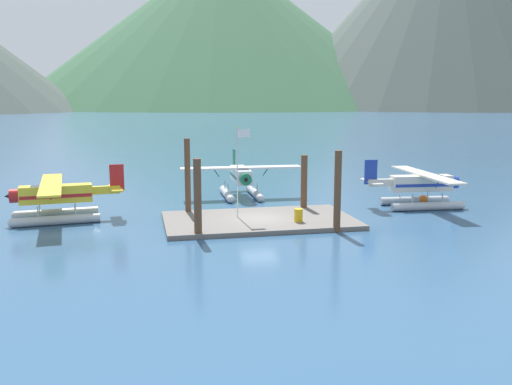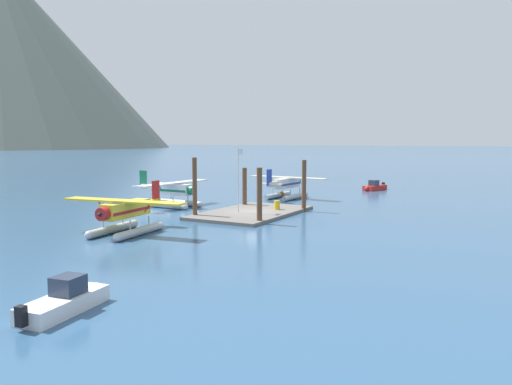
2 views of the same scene
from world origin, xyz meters
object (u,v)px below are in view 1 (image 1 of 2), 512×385
object	(u,v)px
flagpole	(239,162)
seaplane_white_bow_centre	(241,179)
fuel_drum	(298,215)
seaplane_cream_stbd_fwd	(421,188)
mooring_buoy	(423,200)
seaplane_yellow_port_fwd	(56,199)

from	to	relation	value
flagpole	seaplane_white_bow_centre	world-z (taller)	flagpole
fuel_drum	seaplane_cream_stbd_fwd	bearing A→B (deg)	20.73
mooring_buoy	seaplane_yellow_port_fwd	distance (m)	28.21
flagpole	seaplane_yellow_port_fwd	world-z (taller)	flagpole
flagpole	seaplane_cream_stbd_fwd	xyz separation A→B (m)	(14.92, 1.98, -2.61)
fuel_drum	seaplane_white_bow_centre	size ratio (longest dim) A/B	0.08
flagpole	seaplane_white_bow_centre	xyz separation A→B (m)	(1.89, 9.57, -2.61)
seaplane_cream_stbd_fwd	mooring_buoy	bearing A→B (deg)	53.72
seaplane_cream_stbd_fwd	seaplane_white_bow_centre	xyz separation A→B (m)	(-13.03, 7.58, 0.00)
flagpole	fuel_drum	distance (m)	5.51
seaplane_white_bow_centre	mooring_buoy	bearing A→B (deg)	-25.23
mooring_buoy	seaplane_yellow_port_fwd	xyz separation A→B (m)	(-28.18, -0.32, 1.20)
seaplane_white_bow_centre	flagpole	bearing A→B (deg)	-101.16
seaplane_yellow_port_fwd	seaplane_white_bow_centre	bearing A→B (deg)	25.43
seaplane_yellow_port_fwd	seaplane_white_bow_centre	size ratio (longest dim) A/B	1.00
fuel_drum	seaplane_yellow_port_fwd	xyz separation A→B (m)	(-16.11, 5.03, 0.84)
flagpole	fuel_drum	world-z (taller)	flagpole
fuel_drum	mooring_buoy	size ratio (longest dim) A/B	1.15
fuel_drum	seaplane_white_bow_centre	bearing A→B (deg)	98.36
fuel_drum	flagpole	bearing A→B (deg)	147.75
fuel_drum	mooring_buoy	world-z (taller)	fuel_drum
flagpole	seaplane_cream_stbd_fwd	bearing A→B (deg)	7.57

